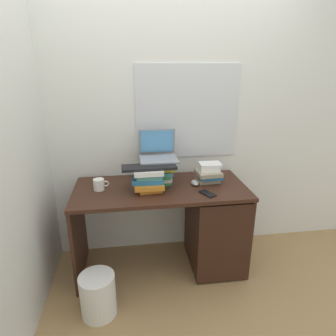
{
  "coord_description": "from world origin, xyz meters",
  "views": [
    {
      "loc": [
        -0.24,
        -2.14,
        1.69
      ],
      "look_at": [
        0.05,
        -0.05,
        0.94
      ],
      "focal_mm": 30.82,
      "sensor_mm": 36.0,
      "label": 1
    }
  ],
  "objects_px": {
    "desk": "(202,223)",
    "book_stack_side": "(209,173)",
    "cell_phone": "(207,194)",
    "book_stack_keyboard_riser": "(149,179)",
    "book_stack_tall": "(159,171)",
    "mug": "(99,184)",
    "wastebasket": "(98,295)",
    "laptop": "(158,152)",
    "keyboard": "(149,167)",
    "computer_mouse": "(195,183)"
  },
  "relations": [
    {
      "from": "desk",
      "to": "book_stack_tall",
      "type": "distance_m",
      "value": 0.59
    },
    {
      "from": "mug",
      "to": "book_stack_side",
      "type": "bearing_deg",
      "value": 3.01
    },
    {
      "from": "computer_mouse",
      "to": "book_stack_tall",
      "type": "bearing_deg",
      "value": 167.07
    },
    {
      "from": "book_stack_keyboard_riser",
      "to": "keyboard",
      "type": "bearing_deg",
      "value": -4.96
    },
    {
      "from": "book_stack_keyboard_riser",
      "to": "wastebasket",
      "type": "xyz_separation_m",
      "value": [
        -0.41,
        -0.41,
        -0.7
      ]
    },
    {
      "from": "keyboard",
      "to": "computer_mouse",
      "type": "xyz_separation_m",
      "value": [
        0.38,
        0.06,
        -0.18
      ]
    },
    {
      "from": "cell_phone",
      "to": "book_stack_side",
      "type": "bearing_deg",
      "value": 45.92
    },
    {
      "from": "keyboard",
      "to": "mug",
      "type": "distance_m",
      "value": 0.43
    },
    {
      "from": "keyboard",
      "to": "cell_phone",
      "type": "height_order",
      "value": "keyboard"
    },
    {
      "from": "laptop",
      "to": "desk",
      "type": "bearing_deg",
      "value": -24.06
    },
    {
      "from": "book_stack_tall",
      "to": "keyboard",
      "type": "height_order",
      "value": "keyboard"
    },
    {
      "from": "book_stack_keyboard_riser",
      "to": "desk",
      "type": "bearing_deg",
      "value": 3.49
    },
    {
      "from": "book_stack_side",
      "to": "computer_mouse",
      "type": "relative_size",
      "value": 2.02
    },
    {
      "from": "mug",
      "to": "laptop",
      "type": "bearing_deg",
      "value": 13.76
    },
    {
      "from": "mug",
      "to": "wastebasket",
      "type": "relative_size",
      "value": 0.38
    },
    {
      "from": "book_stack_tall",
      "to": "book_stack_side",
      "type": "relative_size",
      "value": 1.19
    },
    {
      "from": "book_stack_keyboard_riser",
      "to": "book_stack_side",
      "type": "distance_m",
      "value": 0.53
    },
    {
      "from": "book_stack_keyboard_riser",
      "to": "computer_mouse",
      "type": "xyz_separation_m",
      "value": [
        0.39,
        0.06,
        -0.08
      ]
    },
    {
      "from": "mug",
      "to": "wastebasket",
      "type": "distance_m",
      "value": 0.81
    },
    {
      "from": "computer_mouse",
      "to": "mug",
      "type": "distance_m",
      "value": 0.78
    },
    {
      "from": "book_stack_side",
      "to": "wastebasket",
      "type": "distance_m",
      "value": 1.26
    },
    {
      "from": "book_stack_keyboard_riser",
      "to": "cell_phone",
      "type": "relative_size",
      "value": 1.84
    },
    {
      "from": "laptop",
      "to": "cell_phone",
      "type": "height_order",
      "value": "laptop"
    },
    {
      "from": "desk",
      "to": "book_stack_side",
      "type": "bearing_deg",
      "value": 55.53
    },
    {
      "from": "book_stack_tall",
      "to": "keyboard",
      "type": "bearing_deg",
      "value": -125.05
    },
    {
      "from": "cell_phone",
      "to": "keyboard",
      "type": "bearing_deg",
      "value": 136.46
    },
    {
      "from": "desk",
      "to": "book_stack_side",
      "type": "xyz_separation_m",
      "value": [
        0.06,
        0.09,
        0.43
      ]
    },
    {
      "from": "book_stack_keyboard_riser",
      "to": "laptop",
      "type": "relative_size",
      "value": 0.82
    },
    {
      "from": "desk",
      "to": "wastebasket",
      "type": "bearing_deg",
      "value": -152.92
    },
    {
      "from": "laptop",
      "to": "wastebasket",
      "type": "bearing_deg",
      "value": -129.85
    },
    {
      "from": "desk",
      "to": "cell_phone",
      "type": "bearing_deg",
      "value": -95.68
    },
    {
      "from": "mug",
      "to": "cell_phone",
      "type": "bearing_deg",
      "value": -13.65
    },
    {
      "from": "desk",
      "to": "cell_phone",
      "type": "xyz_separation_m",
      "value": [
        -0.02,
        -0.16,
        0.35
      ]
    },
    {
      "from": "book_stack_keyboard_riser",
      "to": "computer_mouse",
      "type": "bearing_deg",
      "value": 9.37
    },
    {
      "from": "cell_phone",
      "to": "wastebasket",
      "type": "relative_size",
      "value": 0.43
    },
    {
      "from": "computer_mouse",
      "to": "mug",
      "type": "bearing_deg",
      "value": 179.54
    },
    {
      "from": "desk",
      "to": "mug",
      "type": "height_order",
      "value": "mug"
    },
    {
      "from": "book_stack_side",
      "to": "cell_phone",
      "type": "relative_size",
      "value": 1.54
    },
    {
      "from": "book_stack_side",
      "to": "computer_mouse",
      "type": "height_order",
      "value": "book_stack_side"
    },
    {
      "from": "mug",
      "to": "computer_mouse",
      "type": "bearing_deg",
      "value": -0.46
    },
    {
      "from": "book_stack_tall",
      "to": "wastebasket",
      "type": "height_order",
      "value": "book_stack_tall"
    },
    {
      "from": "laptop",
      "to": "cell_phone",
      "type": "distance_m",
      "value": 0.53
    },
    {
      "from": "wastebasket",
      "to": "book_stack_tall",
      "type": "bearing_deg",
      "value": 47.15
    },
    {
      "from": "book_stack_keyboard_riser",
      "to": "cell_phone",
      "type": "xyz_separation_m",
      "value": [
        0.44,
        -0.13,
        -0.09
      ]
    },
    {
      "from": "book_stack_tall",
      "to": "keyboard",
      "type": "relative_size",
      "value": 0.6
    },
    {
      "from": "desk",
      "to": "mug",
      "type": "distance_m",
      "value": 0.93
    },
    {
      "from": "book_stack_side",
      "to": "laptop",
      "type": "xyz_separation_m",
      "value": [
        -0.42,
        0.07,
        0.18
      ]
    },
    {
      "from": "keyboard",
      "to": "mug",
      "type": "xyz_separation_m",
      "value": [
        -0.39,
        0.07,
        -0.15
      ]
    },
    {
      "from": "book_stack_keyboard_riser",
      "to": "book_stack_side",
      "type": "xyz_separation_m",
      "value": [
        0.52,
        0.12,
        -0.02
      ]
    },
    {
      "from": "keyboard",
      "to": "desk",
      "type": "bearing_deg",
      "value": 2.18
    }
  ]
}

